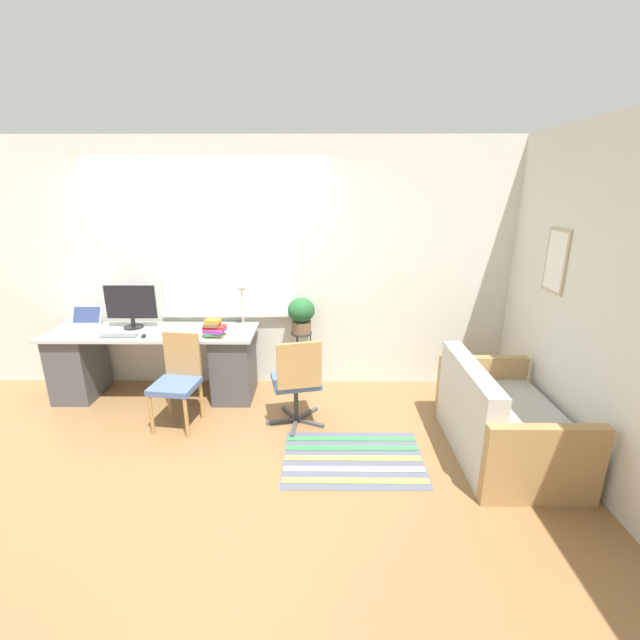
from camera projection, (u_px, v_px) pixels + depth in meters
name	position (u px, v px, depth m)	size (l,w,h in m)	color
ground_plane	(205.00, 409.00, 4.41)	(14.00, 14.00, 0.00)	olive
wall_back_with_window	(213.00, 267.00, 4.68)	(9.00, 0.12, 2.70)	silver
wall_right_with_picture	(545.00, 282.00, 3.98)	(0.08, 9.00, 2.70)	silver
desk	(156.00, 361.00, 4.59)	(2.16, 0.63, 0.75)	#B2B7BC
laptop	(83.00, 323.00, 4.60)	(0.32, 0.30, 0.20)	#B7B7BC
monitor	(131.00, 305.00, 4.52)	(0.53, 0.20, 0.46)	black
keyboard	(119.00, 336.00, 4.31)	(0.35, 0.11, 0.02)	slate
mouse	(144.00, 336.00, 4.29)	(0.04, 0.07, 0.04)	black
desk_lamp	(242.00, 299.00, 4.53)	(0.13, 0.13, 0.47)	#BCB299
book_stack	(214.00, 328.00, 4.30)	(0.23, 0.20, 0.18)	olive
desk_chair_wooden	(178.00, 378.00, 4.03)	(0.44, 0.45, 0.88)	#B2844C
office_chair_swivel	(297.00, 380.00, 3.98)	(0.57, 0.56, 0.90)	#47474C
couch_loveseat	(501.00, 424.00, 3.63)	(0.85, 1.34, 0.81)	beige
plant_stand	(302.00, 340.00, 4.72)	(0.23, 0.23, 0.67)	#333338
potted_plant	(301.00, 313.00, 4.63)	(0.30, 0.30, 0.38)	brown
floor_rug_striped	(353.00, 458.00, 3.61)	(1.17, 0.80, 0.01)	#565B6B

